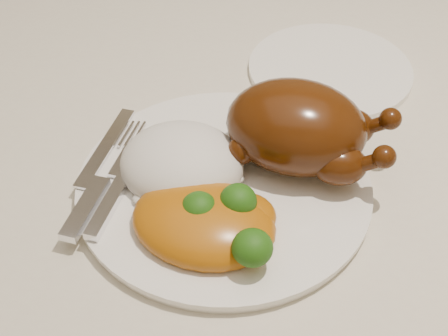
# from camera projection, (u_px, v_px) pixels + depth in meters

# --- Properties ---
(dining_table) EXTENTS (1.60, 0.90, 0.76)m
(dining_table) POSITION_uv_depth(u_px,v_px,m) (242.00, 149.00, 0.84)
(dining_table) COLOR brown
(dining_table) RESTS_ON floor
(tablecloth) EXTENTS (1.73, 1.03, 0.18)m
(tablecloth) POSITION_uv_depth(u_px,v_px,m) (243.00, 106.00, 0.79)
(tablecloth) COLOR beige
(tablecloth) RESTS_ON dining_table
(dinner_plate) EXTENTS (0.38, 0.38, 0.01)m
(dinner_plate) POSITION_uv_depth(u_px,v_px,m) (224.00, 187.00, 0.63)
(dinner_plate) COLOR white
(dinner_plate) RESTS_ON tablecloth
(side_plate) EXTENTS (0.26, 0.26, 0.01)m
(side_plate) POSITION_uv_depth(u_px,v_px,m) (330.00, 69.00, 0.79)
(side_plate) COLOR white
(side_plate) RESTS_ON tablecloth
(roast_chicken) EXTENTS (0.19, 0.14, 0.09)m
(roast_chicken) POSITION_uv_depth(u_px,v_px,m) (300.00, 128.00, 0.62)
(roast_chicken) COLOR #482107
(roast_chicken) RESTS_ON dinner_plate
(rice_mound) EXTENTS (0.14, 0.13, 0.07)m
(rice_mound) POSITION_uv_depth(u_px,v_px,m) (182.00, 164.00, 0.63)
(rice_mound) COLOR white
(rice_mound) RESTS_ON dinner_plate
(mac_and_cheese) EXTENTS (0.16, 0.14, 0.06)m
(mac_and_cheese) POSITION_uv_depth(u_px,v_px,m) (211.00, 221.00, 0.58)
(mac_and_cheese) COLOR #B65D0B
(mac_and_cheese) RESTS_ON dinner_plate
(cutlery) EXTENTS (0.06, 0.20, 0.01)m
(cutlery) POSITION_uv_depth(u_px,v_px,m) (103.00, 186.00, 0.62)
(cutlery) COLOR silver
(cutlery) RESTS_ON dinner_plate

